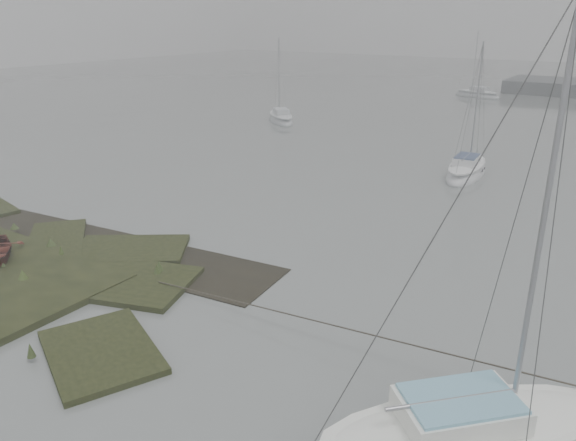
{
  "coord_description": "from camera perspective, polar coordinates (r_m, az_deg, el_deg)",
  "views": [
    {
      "loc": [
        11.31,
        -8.14,
        8.2
      ],
      "look_at": [
        1.68,
        6.41,
        1.8
      ],
      "focal_mm": 35.0,
      "sensor_mm": 36.0,
      "label": 1
    }
  ],
  "objects": [
    {
      "name": "sailboat_far_a",
      "position": [
        46.52,
        -0.72,
        10.26
      ],
      "size": [
        4.76,
        4.64,
        7.07
      ],
      "rotation": [
        0.0,
        0.0,
        0.81
      ],
      "color": "#ACB0B5",
      "rests_on": "ground"
    },
    {
      "name": "sailboat_far_c",
      "position": [
        64.23,
        18.65,
        11.98
      ],
      "size": [
        5.4,
        2.99,
        7.25
      ],
      "rotation": [
        0.0,
        0.0,
        1.3
      ],
      "color": "#B3B8BD",
      "rests_on": "ground"
    },
    {
      "name": "ground",
      "position": [
        40.62,
        16.76,
        7.64
      ],
      "size": [
        160.0,
        160.0,
        0.0
      ],
      "primitive_type": "plane",
      "color": "slate",
      "rests_on": "ground"
    },
    {
      "name": "sailboat_white",
      "position": [
        32.0,
        17.66,
        4.77
      ],
      "size": [
        2.15,
        5.44,
        7.51
      ],
      "rotation": [
        0.0,
        0.0,
        0.08
      ],
      "color": "silver",
      "rests_on": "ground"
    }
  ]
}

